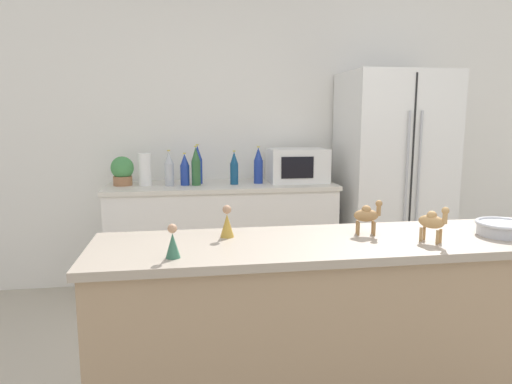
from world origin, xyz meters
name	(u,v)px	position (x,y,z in m)	size (l,w,h in m)	color
wall_back	(265,138)	(0.00, 2.73, 1.27)	(8.00, 0.06, 2.55)	white
back_counter	(222,238)	(-0.42, 2.40, 0.46)	(1.85, 0.63, 0.92)	white
refrigerator	(392,181)	(1.04, 2.35, 0.92)	(0.86, 0.70, 1.83)	white
bar_counter	(342,338)	(-0.03, 0.55, 0.46)	(2.18, 0.57, 0.93)	#8C7256
potted_plant	(122,171)	(-1.21, 2.43, 1.04)	(0.18, 0.18, 0.23)	#9E6B47
paper_towel_roll	(145,169)	(-1.03, 2.40, 1.05)	(0.10, 0.10, 0.26)	white
microwave	(297,165)	(0.22, 2.42, 1.06)	(0.48, 0.37, 0.28)	white
back_bottle_0	(196,167)	(-0.63, 2.34, 1.07)	(0.07, 0.07, 0.32)	#2D6033
back_bottle_1	(198,165)	(-0.61, 2.45, 1.07)	(0.08, 0.08, 0.32)	navy
back_bottle_2	(258,166)	(-0.12, 2.38, 1.07)	(0.07, 0.07, 0.30)	navy
back_bottle_3	(234,168)	(-0.32, 2.35, 1.05)	(0.07, 0.07, 0.27)	navy
back_bottle_4	(169,169)	(-0.84, 2.35, 1.06)	(0.07, 0.07, 0.28)	#B2B7BC
back_bottle_5	(185,170)	(-0.72, 2.36, 1.04)	(0.07, 0.07, 0.26)	navy
fruit_bowl	(503,228)	(0.69, 0.50, 0.96)	(0.23, 0.23, 0.06)	#B7BABF
camel_figurine	(367,215)	(0.09, 0.61, 1.02)	(0.13, 0.08, 0.16)	olive
camel_figurine_second	(433,221)	(0.31, 0.44, 1.02)	(0.11, 0.12, 0.16)	#A87F4C
wise_man_figurine_crimson	(227,223)	(-0.54, 0.67, 0.99)	(0.06, 0.06, 0.14)	#B28933
wise_man_figurine_purple	(173,243)	(-0.77, 0.39, 0.98)	(0.06, 0.06, 0.13)	#33664C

